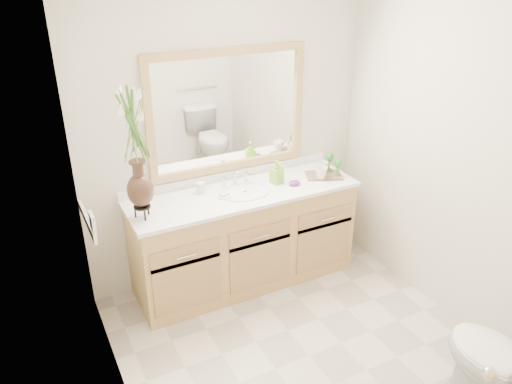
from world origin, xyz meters
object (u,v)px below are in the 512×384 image
flower_vase (134,136)px  soap_bottle (277,173)px  toilet (503,370)px  tumbler (201,188)px  tray (324,175)px

flower_vase → soap_bottle: bearing=4.5°
toilet → flower_vase: flower_vase is taller
soap_bottle → tumbler: bearing=156.1°
flower_vase → tumbler: (0.51, 0.19, -0.56)m
toilet → tumbler: (-1.01, 2.06, 0.51)m
soap_bottle → toilet: bearing=-93.4°
soap_bottle → tray: bearing=-24.3°
tumbler → tray: tumbler is taller
flower_vase → tumbler: 0.78m
toilet → flower_vase: 2.64m
soap_bottle → tray: size_ratio=0.58×
tumbler → flower_vase: bearing=-159.7°
toilet → soap_bottle: soap_bottle is taller
soap_bottle → tray: soap_bottle is taller
toilet → flower_vase: size_ratio=0.84×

